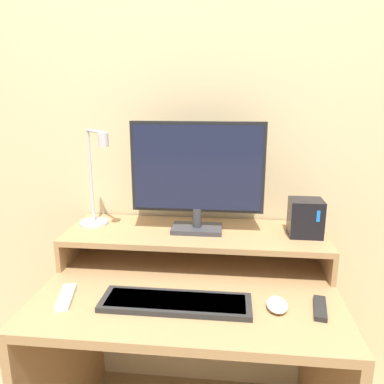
{
  "coord_description": "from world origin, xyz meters",
  "views": [
    {
      "loc": [
        0.14,
        -0.84,
        1.37
      ],
      "look_at": [
        0.0,
        0.39,
        1.05
      ],
      "focal_mm": 35.0,
      "sensor_mm": 36.0,
      "label": 1
    }
  ],
  "objects_px": {
    "mouse": "(277,305)",
    "remote_control": "(66,297)",
    "monitor": "(197,173)",
    "desk_lamp": "(96,192)",
    "remote_secondary": "(320,308)",
    "keyboard": "(176,302)",
    "router_dock": "(305,218)"
  },
  "relations": [
    {
      "from": "monitor",
      "to": "keyboard",
      "type": "distance_m",
      "value": 0.49
    },
    {
      "from": "remote_secondary",
      "to": "desk_lamp",
      "type": "bearing_deg",
      "value": 158.19
    },
    {
      "from": "router_dock",
      "to": "remote_secondary",
      "type": "height_order",
      "value": "router_dock"
    },
    {
      "from": "router_dock",
      "to": "keyboard",
      "type": "distance_m",
      "value": 0.59
    },
    {
      "from": "keyboard",
      "to": "remote_control",
      "type": "xyz_separation_m",
      "value": [
        -0.36,
        -0.0,
        -0.0
      ]
    },
    {
      "from": "router_dock",
      "to": "remote_control",
      "type": "bearing_deg",
      "value": -157.31
    },
    {
      "from": "router_dock",
      "to": "mouse",
      "type": "xyz_separation_m",
      "value": [
        -0.13,
        -0.32,
        -0.18
      ]
    },
    {
      "from": "mouse",
      "to": "keyboard",
      "type": "bearing_deg",
      "value": -177.66
    },
    {
      "from": "monitor",
      "to": "keyboard",
      "type": "xyz_separation_m",
      "value": [
        -0.04,
        -0.34,
        -0.35
      ]
    },
    {
      "from": "remote_control",
      "to": "monitor",
      "type": "bearing_deg",
      "value": 40.88
    },
    {
      "from": "remote_control",
      "to": "remote_secondary",
      "type": "distance_m",
      "value": 0.81
    },
    {
      "from": "desk_lamp",
      "to": "remote_control",
      "type": "distance_m",
      "value": 0.44
    },
    {
      "from": "remote_control",
      "to": "keyboard",
      "type": "bearing_deg",
      "value": 0.47
    },
    {
      "from": "keyboard",
      "to": "mouse",
      "type": "distance_m",
      "value": 0.32
    },
    {
      "from": "desk_lamp",
      "to": "remote_secondary",
      "type": "distance_m",
      "value": 0.92
    },
    {
      "from": "monitor",
      "to": "mouse",
      "type": "distance_m",
      "value": 0.55
    },
    {
      "from": "mouse",
      "to": "remote_control",
      "type": "xyz_separation_m",
      "value": [
        -0.68,
        -0.02,
        -0.01
      ]
    },
    {
      "from": "keyboard",
      "to": "mouse",
      "type": "relative_size",
      "value": 4.98
    },
    {
      "from": "monitor",
      "to": "keyboard",
      "type": "relative_size",
      "value": 1.07
    },
    {
      "from": "monitor",
      "to": "mouse",
      "type": "bearing_deg",
      "value": -49.33
    },
    {
      "from": "remote_secondary",
      "to": "router_dock",
      "type": "bearing_deg",
      "value": 90.13
    },
    {
      "from": "remote_control",
      "to": "remote_secondary",
      "type": "bearing_deg",
      "value": 1.49
    },
    {
      "from": "router_dock",
      "to": "mouse",
      "type": "height_order",
      "value": "router_dock"
    },
    {
      "from": "desk_lamp",
      "to": "remote_secondary",
      "type": "xyz_separation_m",
      "value": [
        0.82,
        -0.33,
        -0.27
      ]
    },
    {
      "from": "keyboard",
      "to": "remote_control",
      "type": "bearing_deg",
      "value": -179.53
    },
    {
      "from": "monitor",
      "to": "keyboard",
      "type": "height_order",
      "value": "monitor"
    },
    {
      "from": "desk_lamp",
      "to": "keyboard",
      "type": "xyz_separation_m",
      "value": [
        0.37,
        -0.35,
        -0.26
      ]
    },
    {
      "from": "monitor",
      "to": "mouse",
      "type": "xyz_separation_m",
      "value": [
        0.28,
        -0.33,
        -0.34
      ]
    },
    {
      "from": "monitor",
      "to": "mouse",
      "type": "height_order",
      "value": "monitor"
    },
    {
      "from": "router_dock",
      "to": "keyboard",
      "type": "bearing_deg",
      "value": -143.18
    },
    {
      "from": "desk_lamp",
      "to": "router_dock",
      "type": "xyz_separation_m",
      "value": [
        0.82,
        -0.01,
        -0.08
      ]
    },
    {
      "from": "remote_secondary",
      "to": "mouse",
      "type": "bearing_deg",
      "value": -177.76
    }
  ]
}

